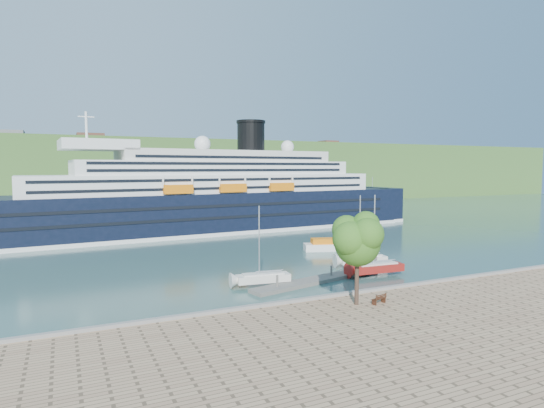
{
  "coord_description": "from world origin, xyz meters",
  "views": [
    {
      "loc": [
        -29.59,
        -37.25,
        13.63
      ],
      "look_at": [
        1.55,
        30.0,
        7.69
      ],
      "focal_mm": 30.0,
      "sensor_mm": 36.0,
      "label": 1
    }
  ],
  "objects": [
    {
      "name": "ground",
      "position": [
        0.0,
        0.0,
        0.0
      ],
      "size": [
        400.0,
        400.0,
        0.0
      ],
      "primitive_type": "plane",
      "color": "#2B4D4B",
      "rests_on": "ground"
    },
    {
      "name": "far_hillside",
      "position": [
        0.0,
        145.0,
        12.0
      ],
      "size": [
        400.0,
        50.0,
        24.0
      ],
      "primitive_type": "cube",
      "color": "#2F5522",
      "rests_on": "ground"
    },
    {
      "name": "quay_coping",
      "position": [
        0.0,
        -0.2,
        1.15
      ],
      "size": [
        220.0,
        0.5,
        0.3
      ],
      "primitive_type": "cube",
      "color": "slate",
      "rests_on": "promenade"
    },
    {
      "name": "cruise_ship",
      "position": [
        -2.69,
        55.41,
        12.01
      ],
      "size": [
        107.8,
        22.97,
        24.02
      ],
      "primitive_type": null,
      "rotation": [
        0.0,
        0.0,
        0.07
      ],
      "color": "black",
      "rests_on": "ground"
    },
    {
      "name": "park_bench",
      "position": [
        -3.2,
        -3.91,
        1.51
      ],
      "size": [
        1.69,
        0.99,
        1.02
      ],
      "primitive_type": null,
      "rotation": [
        0.0,
        0.0,
        0.22
      ],
      "color": "#402212",
      "rests_on": "promenade"
    },
    {
      "name": "promenade_tree",
      "position": [
        -5.22,
        -3.23,
        5.67
      ],
      "size": [
        5.64,
        5.64,
        9.34
      ],
      "primitive_type": null,
      "color": "#30631A",
      "rests_on": "promenade"
    },
    {
      "name": "floating_pontoon",
      "position": [
        -1.98,
        9.01,
        0.21
      ],
      "size": [
        19.17,
        6.6,
        0.43
      ],
      "primitive_type": null,
      "rotation": [
        0.0,
        0.0,
        0.23
      ],
      "color": "slate",
      "rests_on": "ground"
    },
    {
      "name": "sailboat_white_near",
      "position": [
        -8.86,
        9.94,
        4.44
      ],
      "size": [
        7.06,
        2.76,
        8.88
      ],
      "primitive_type": null,
      "rotation": [
        0.0,
        0.0,
        -0.13
      ],
      "color": "silver",
      "rests_on": "ground"
    },
    {
      "name": "sailboat_red",
      "position": [
        6.18,
        8.4,
        4.89
      ],
      "size": [
        7.7,
        2.63,
        9.78
      ],
      "primitive_type": null,
      "rotation": [
        0.0,
        0.0,
        -0.07
      ],
      "color": "maroon",
      "rests_on": "ground"
    },
    {
      "name": "sailboat_white_far",
      "position": [
        7.79,
        13.62,
        4.71
      ],
      "size": [
        7.56,
        3.51,
        9.42
      ],
      "primitive_type": null,
      "rotation": [
        0.0,
        0.0,
        -0.21
      ],
      "color": "silver",
      "rests_on": "ground"
    },
    {
      "name": "tender_launch",
      "position": [
        9.58,
        26.12,
        1.01
      ],
      "size": [
        7.75,
        4.66,
        2.03
      ],
      "primitive_type": null,
      "rotation": [
        0.0,
        0.0,
        -0.32
      ],
      "color": "orange",
      "rests_on": "ground"
    }
  ]
}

